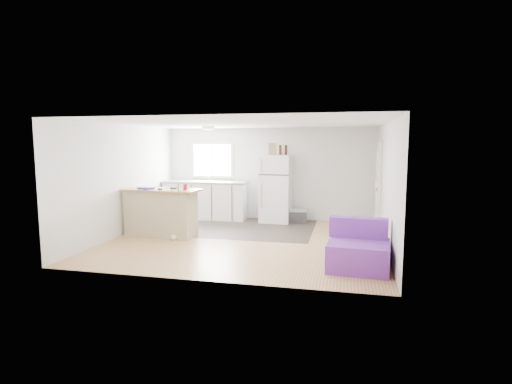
# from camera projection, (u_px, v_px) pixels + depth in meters

# --- Properties ---
(room) EXTENTS (5.51, 5.01, 2.41)m
(room) POSITION_uv_depth(u_px,v_px,m) (245.00, 183.00, 8.11)
(room) COLOR #A37144
(room) RESTS_ON ground
(vinyl_zone) EXTENTS (4.05, 2.50, 0.00)m
(vinyl_zone) POSITION_uv_depth(u_px,v_px,m) (229.00, 227.00, 9.63)
(vinyl_zone) COLOR #2F2823
(vinyl_zone) RESTS_ON floor
(window) EXTENTS (1.18, 0.06, 0.98)m
(window) POSITION_uv_depth(u_px,v_px,m) (212.00, 160.00, 10.81)
(window) COLOR white
(window) RESTS_ON back_wall
(interior_door) EXTENTS (0.11, 0.92, 2.10)m
(interior_door) POSITION_uv_depth(u_px,v_px,m) (378.00, 187.00, 9.04)
(interior_door) COLOR white
(interior_door) RESTS_ON right_wall
(ceiling_fixture) EXTENTS (0.30, 0.30, 0.07)m
(ceiling_fixture) POSITION_uv_depth(u_px,v_px,m) (208.00, 128.00, 9.39)
(ceiling_fixture) COLOR white
(ceiling_fixture) RESTS_ON ceiling
(kitchen_cabinets) EXTENTS (2.26, 0.75, 1.30)m
(kitchen_cabinets) POSITION_uv_depth(u_px,v_px,m) (206.00, 200.00, 10.64)
(kitchen_cabinets) COLOR white
(kitchen_cabinets) RESTS_ON floor
(peninsula) EXTENTS (1.71, 0.77, 1.02)m
(peninsula) POSITION_uv_depth(u_px,v_px,m) (161.00, 212.00, 8.65)
(peninsula) COLOR #C0B08A
(peninsula) RESTS_ON floor
(refrigerator) EXTENTS (0.76, 0.73, 1.71)m
(refrigerator) POSITION_uv_depth(u_px,v_px,m) (276.00, 189.00, 10.15)
(refrigerator) COLOR white
(refrigerator) RESTS_ON floor
(cooler) EXTENTS (0.50, 0.36, 0.36)m
(cooler) POSITION_uv_depth(u_px,v_px,m) (298.00, 216.00, 10.07)
(cooler) COLOR #303033
(cooler) RESTS_ON floor
(purple_seat) EXTENTS (1.02, 0.97, 0.78)m
(purple_seat) POSITION_uv_depth(u_px,v_px,m) (358.00, 251.00, 6.40)
(purple_seat) COLOR purple
(purple_seat) RESTS_ON floor
(cleaner_jug) EXTENTS (0.17, 0.14, 0.33)m
(cleaner_jug) POSITION_uv_depth(u_px,v_px,m) (180.00, 231.00, 8.54)
(cleaner_jug) COLOR white
(cleaner_jug) RESTS_ON floor
(mop) EXTENTS (0.23, 0.34, 1.21)m
(mop) POSITION_uv_depth(u_px,v_px,m) (175.00, 229.00, 8.29)
(mop) COLOR green
(mop) RESTS_ON floor
(red_cup) EXTENTS (0.10, 0.10, 0.12)m
(red_cup) POSITION_uv_depth(u_px,v_px,m) (185.00, 187.00, 8.44)
(red_cup) COLOR #B90B19
(red_cup) RESTS_ON peninsula
(blue_tray) EXTENTS (0.35, 0.30, 0.04)m
(blue_tray) POSITION_uv_depth(u_px,v_px,m) (146.00, 188.00, 8.59)
(blue_tray) COLOR #1421C0
(blue_tray) RESTS_ON peninsula
(tool_a) EXTENTS (0.15, 0.09, 0.03)m
(tool_a) POSITION_uv_depth(u_px,v_px,m) (174.00, 188.00, 8.62)
(tool_a) COLOR black
(tool_a) RESTS_ON peninsula
(tool_b) EXTENTS (0.11, 0.07, 0.03)m
(tool_b) POSITION_uv_depth(u_px,v_px,m) (160.00, 189.00, 8.47)
(tool_b) COLOR black
(tool_b) RESTS_ON peninsula
(cardboard_box) EXTENTS (0.22, 0.15, 0.30)m
(cardboard_box) POSITION_uv_depth(u_px,v_px,m) (272.00, 149.00, 9.99)
(cardboard_box) COLOR #A3825D
(cardboard_box) RESTS_ON refrigerator
(bottle_left) EXTENTS (0.08, 0.08, 0.25)m
(bottle_left) POSITION_uv_depth(u_px,v_px,m) (280.00, 150.00, 9.97)
(bottle_left) COLOR #3A1C0A
(bottle_left) RESTS_ON refrigerator
(bottle_right) EXTENTS (0.08, 0.08, 0.25)m
(bottle_right) POSITION_uv_depth(u_px,v_px,m) (286.00, 150.00, 9.98)
(bottle_right) COLOR #3A1C0A
(bottle_right) RESTS_ON refrigerator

